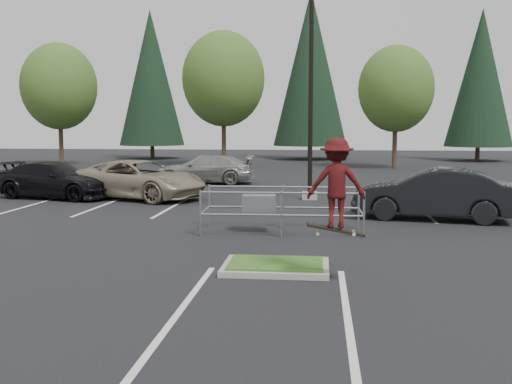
# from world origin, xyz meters

# --- Properties ---
(ground) EXTENTS (120.00, 120.00, 0.00)m
(ground) POSITION_xyz_m (0.00, 0.00, 0.00)
(ground) COLOR black
(ground) RESTS_ON ground
(grass_median) EXTENTS (2.20, 1.60, 0.16)m
(grass_median) POSITION_xyz_m (0.00, 0.00, 0.08)
(grass_median) COLOR #9D9C93
(grass_median) RESTS_ON ground
(stall_lines) EXTENTS (22.62, 17.60, 0.01)m
(stall_lines) POSITION_xyz_m (-1.35, 6.02, 0.00)
(stall_lines) COLOR silver
(stall_lines) RESTS_ON ground
(light_pole) EXTENTS (0.70, 0.60, 10.12)m
(light_pole) POSITION_xyz_m (0.50, 12.00, 4.56)
(light_pole) COLOR #9D9C93
(light_pole) RESTS_ON ground
(decid_a) EXTENTS (5.44, 5.44, 8.91)m
(decid_a) POSITION_xyz_m (-18.01, 30.03, 5.58)
(decid_a) COLOR #38281C
(decid_a) RESTS_ON ground
(decid_b) EXTENTS (5.89, 5.89, 9.64)m
(decid_b) POSITION_xyz_m (-6.01, 30.53, 6.04)
(decid_b) COLOR #38281C
(decid_b) RESTS_ON ground
(decid_c) EXTENTS (5.12, 5.12, 8.38)m
(decid_c) POSITION_xyz_m (5.99, 29.83, 5.25)
(decid_c) COLOR #38281C
(decid_c) RESTS_ON ground
(conif_a) EXTENTS (5.72, 5.72, 13.00)m
(conif_a) POSITION_xyz_m (-14.00, 40.00, 7.10)
(conif_a) COLOR #38281C
(conif_a) RESTS_ON ground
(conif_b) EXTENTS (6.38, 6.38, 14.50)m
(conif_b) POSITION_xyz_m (0.00, 40.50, 7.85)
(conif_b) COLOR #38281C
(conif_b) RESTS_ON ground
(conif_c) EXTENTS (5.50, 5.50, 12.50)m
(conif_c) POSITION_xyz_m (14.00, 39.50, 6.85)
(conif_c) COLOR #38281C
(conif_c) RESTS_ON ground
(cart_corral) EXTENTS (4.49, 1.72, 1.26)m
(cart_corral) POSITION_xyz_m (-0.64, 4.38, 0.79)
(cart_corral) COLOR #95989D
(cart_corral) RESTS_ON ground
(skateboarder) EXTENTS (1.12, 0.68, 1.85)m
(skateboarder) POSITION_xyz_m (1.20, -1.00, 1.92)
(skateboarder) COLOR black
(skateboarder) RESTS_ON ground
(car_l_tan) EXTENTS (6.25, 4.58, 1.58)m
(car_l_tan) POSITION_xyz_m (-6.50, 11.50, 0.79)
(car_l_tan) COLOR gray
(car_l_tan) RESTS_ON ground
(car_l_black) EXTENTS (5.48, 3.21, 1.49)m
(car_l_black) POSITION_xyz_m (-10.00, 11.27, 0.75)
(car_l_black) COLOR black
(car_l_black) RESTS_ON ground
(car_r_charc) EXTENTS (5.24, 2.68, 1.65)m
(car_r_charc) POSITION_xyz_m (4.50, 7.21, 0.82)
(car_r_charc) COLOR black
(car_r_charc) RESTS_ON ground
(car_far_silver) EXTENTS (5.21, 2.34, 1.48)m
(car_far_silver) POSITION_xyz_m (-5.00, 18.00, 0.74)
(car_far_silver) COLOR #9D9D98
(car_far_silver) RESTS_ON ground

